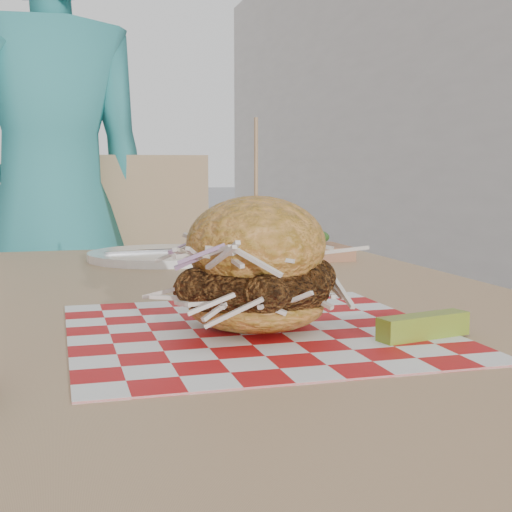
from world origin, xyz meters
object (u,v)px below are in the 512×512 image
object	(u,v)px
diner	(51,218)
patio_table	(211,358)
sandwich	(256,272)
patio_chair	(140,312)

from	to	relation	value
diner	patio_table	size ratio (longest dim) A/B	1.32
patio_table	sandwich	distance (m)	0.25
diner	patio_chair	distance (m)	0.32
patio_table	patio_chair	world-z (taller)	patio_chair
diner	sandwich	distance (m)	1.18
patio_table	sandwich	size ratio (longest dim) A/B	5.83
patio_chair	sandwich	distance (m)	1.16
patio_table	patio_chair	distance (m)	0.94
diner	patio_chair	size ratio (longest dim) A/B	1.67
diner	patio_chair	world-z (taller)	diner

